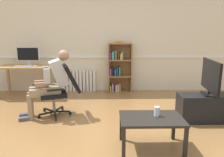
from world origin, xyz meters
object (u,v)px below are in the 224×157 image
object	(u,v)px
coffee_table	(151,121)
drinking_glass	(157,111)
imac_monitor	(28,55)
tv_screen	(211,77)
radiator	(79,81)
computer_desk	(27,70)
office_chair	(62,88)
bookshelf	(119,68)
computer_mouse	(35,66)
person_seated	(50,82)
tv_stand	(208,108)
keyboard	(24,66)

from	to	relation	value
coffee_table	drinking_glass	distance (m)	0.15
imac_monitor	tv_screen	xyz separation A→B (m)	(3.74, -1.74, -0.22)
imac_monitor	radiator	world-z (taller)	imac_monitor
computer_desk	office_chair	xyz separation A→B (m)	(1.11, -1.29, -0.13)
bookshelf	radiator	size ratio (longest dim) A/B	1.51
bookshelf	radiator	xyz separation A→B (m)	(-1.06, 0.10, -0.35)
computer_mouse	computer_desk	bearing A→B (deg)	153.83
coffee_table	imac_monitor	bearing A→B (deg)	133.61
computer_desk	computer_mouse	bearing A→B (deg)	-26.17
office_chair	tv_screen	world-z (taller)	tv_screen
computer_mouse	tv_screen	size ratio (longest dim) A/B	0.11
imac_monitor	person_seated	distance (m)	1.73
person_seated	tv_screen	bearing A→B (deg)	65.54
person_seated	computer_mouse	bearing A→B (deg)	-169.53
person_seated	bookshelf	bearing A→B (deg)	122.39
imac_monitor	person_seated	xyz separation A→B (m)	(0.90, -1.43, -0.36)
radiator	drinking_glass	xyz separation A→B (m)	(1.43, -2.93, 0.22)
bookshelf	coffee_table	xyz separation A→B (m)	(0.29, -2.88, -0.25)
drinking_glass	tv_screen	bearing A→B (deg)	38.16
person_seated	coffee_table	distance (m)	2.07
office_chair	person_seated	world-z (taller)	person_seated
computer_desk	tv_screen	world-z (taller)	tv_screen
person_seated	tv_screen	size ratio (longest dim) A/B	1.37
tv_stand	imac_monitor	bearing A→B (deg)	155.04
computer_mouse	office_chair	world-z (taller)	office_chair
radiator	tv_screen	bearing A→B (deg)	-38.85
keyboard	radiator	distance (m)	1.43
imac_monitor	radiator	bearing A→B (deg)	14.72
tv_stand	radiator	bearing A→B (deg)	141.13
computer_desk	tv_stand	xyz separation A→B (m)	(3.75, -1.66, -0.41)
coffee_table	keyboard	bearing A→B (deg)	136.53
tv_stand	tv_screen	size ratio (longest dim) A/B	1.14
bookshelf	coffee_table	bearing A→B (deg)	-84.25
computer_desk	radiator	xyz separation A→B (m)	(1.21, 0.39, -0.37)
tv_screen	drinking_glass	xyz separation A→B (m)	(-1.12, -0.88, -0.29)
imac_monitor	coffee_table	world-z (taller)	imac_monitor
computer_mouse	tv_stand	xyz separation A→B (m)	(3.51, -1.54, -0.53)
bookshelf	tv_screen	world-z (taller)	bookshelf
radiator	computer_mouse	bearing A→B (deg)	-152.12
radiator	tv_screen	size ratio (longest dim) A/B	0.98
keyboard	drinking_glass	xyz separation A→B (m)	(2.66, -2.40, -0.26)
computer_desk	bookshelf	bearing A→B (deg)	7.35
tv_stand	tv_screen	xyz separation A→B (m)	(0.00, -0.00, 0.56)
keyboard	tv_stand	world-z (taller)	keyboard
keyboard	coffee_table	xyz separation A→B (m)	(2.58, -2.45, -0.38)
tv_screen	keyboard	bearing A→B (deg)	76.67
radiator	person_seated	xyz separation A→B (m)	(-0.29, -1.74, 0.37)
tv_screen	computer_mouse	bearing A→B (deg)	74.89
keyboard	drinking_glass	size ratio (longest dim) A/B	3.11
radiator	tv_stand	bearing A→B (deg)	-38.87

